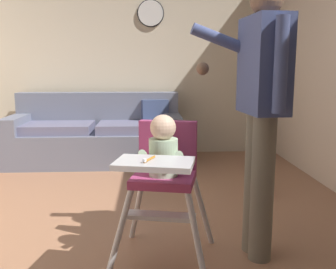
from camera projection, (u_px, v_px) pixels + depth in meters
ground at (112, 259)px, 2.46m from camera, size 5.64×7.46×0.10m
wall_far at (130, 53)px, 5.13m from camera, size 4.84×0.06×2.74m
couch at (97, 136)px, 4.78m from camera, size 2.10×0.86×0.86m
high_chair at (164, 163)px, 2.25m from camera, size 0.71×0.81×0.92m
adult_standing at (261, 108)px, 2.27m from camera, size 0.53×0.50×1.66m
toy_ball at (262, 184)px, 3.63m from camera, size 0.17×0.17×0.17m
wall_clock at (151, 13)px, 5.02m from camera, size 0.35×0.04×0.35m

